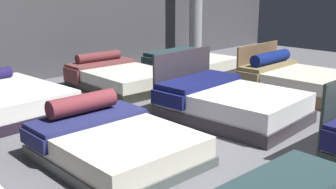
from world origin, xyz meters
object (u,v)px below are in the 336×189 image
at_px(bed_5, 113,142).
at_px(bed_11, 190,64).
at_px(bed_6, 229,103).
at_px(bed_7, 295,80).
at_px(bed_10, 120,77).
at_px(bed_9, 8,99).

xyz_separation_m(bed_5, bed_11, (4.51, 2.85, -0.00)).
xyz_separation_m(bed_5, bed_6, (2.27, -0.05, 0.05)).
bearing_deg(bed_7, bed_10, 126.78).
bearing_deg(bed_5, bed_10, 52.07).
height_order(bed_9, bed_11, bed_9).
height_order(bed_6, bed_10, bed_6).
relative_size(bed_5, bed_11, 1.00).
bearing_deg(bed_9, bed_6, -53.56).
bearing_deg(bed_5, bed_7, 1.65).
bearing_deg(bed_10, bed_9, -176.65).
relative_size(bed_6, bed_7, 1.10).
distance_m(bed_5, bed_6, 2.27).
relative_size(bed_7, bed_11, 1.01).
bearing_deg(bed_5, bed_6, 0.06).
xyz_separation_m(bed_9, bed_11, (4.61, 0.05, -0.01)).
relative_size(bed_7, bed_9, 0.89).
bearing_deg(bed_9, bed_10, -2.44).
bearing_deg(bed_6, bed_10, 85.79).
height_order(bed_9, bed_10, bed_10).
bearing_deg(bed_6, bed_11, 48.78).
bearing_deg(bed_11, bed_10, 177.88).
height_order(bed_6, bed_9, bed_6).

